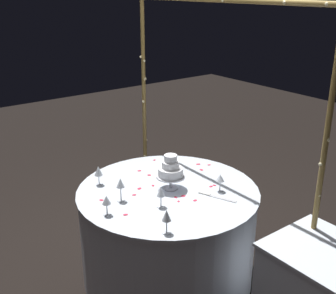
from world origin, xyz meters
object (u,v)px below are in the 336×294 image
(wine_glass_1, at_px, (167,159))
(wine_glass_4, at_px, (220,179))
(tiered_cake, at_px, (170,170))
(wine_glass_3, at_px, (98,172))
(main_table, at_px, (168,234))
(wine_glass_5, at_px, (120,184))
(wine_glass_2, at_px, (167,216))
(wine_glass_0, at_px, (161,192))
(decorative_arch, at_px, (215,101))
(wine_glass_6, at_px, (106,201))
(cake_knife, at_px, (215,196))

(wine_glass_1, height_order, wine_glass_4, wine_glass_1)
(tiered_cake, relative_size, wine_glass_3, 1.77)
(main_table, bearing_deg, wine_glass_5, -99.61)
(wine_glass_2, bearing_deg, wine_glass_4, 108.30)
(wine_glass_0, distance_m, wine_glass_4, 0.50)
(wine_glass_2, bearing_deg, decorative_arch, 120.09)
(decorative_arch, relative_size, wine_glass_5, 12.19)
(main_table, bearing_deg, wine_glass_0, -47.63)
(wine_glass_1, distance_m, wine_glass_4, 0.52)
(wine_glass_5, xyz_separation_m, wine_glass_6, (0.11, -0.18, -0.03))
(wine_glass_3, bearing_deg, wine_glass_6, -22.11)
(tiered_cake, bearing_deg, cake_knife, 29.90)
(wine_glass_2, height_order, wine_glass_3, wine_glass_2)
(wine_glass_5, relative_size, wine_glass_6, 1.24)
(wine_glass_1, relative_size, wine_glass_5, 0.96)
(tiered_cake, bearing_deg, decorative_arch, 89.74)
(main_table, bearing_deg, wine_glass_4, 49.39)
(decorative_arch, distance_m, wine_glass_0, 0.84)
(wine_glass_1, bearing_deg, wine_glass_6, -67.69)
(tiered_cake, distance_m, wine_glass_0, 0.29)
(wine_glass_0, xyz_separation_m, wine_glass_5, (-0.25, -0.17, 0.02))
(cake_knife, bearing_deg, wine_glass_3, -140.33)
(tiered_cake, bearing_deg, wine_glass_3, -134.15)
(wine_glass_2, bearing_deg, cake_knife, 106.70)
(wine_glass_2, distance_m, wine_glass_3, 0.86)
(decorative_arch, xyz_separation_m, wine_glass_5, (-0.06, -0.82, -0.49))
(decorative_arch, distance_m, main_table, 1.10)
(wine_glass_3, distance_m, wine_glass_6, 0.48)
(tiered_cake, xyz_separation_m, wine_glass_0, (0.18, -0.22, -0.04))
(decorative_arch, height_order, tiered_cake, decorative_arch)
(wine_glass_2, relative_size, cake_knife, 0.57)
(main_table, bearing_deg, decorative_arch, 90.14)
(wine_glass_3, bearing_deg, wine_glass_1, 75.71)
(wine_glass_1, relative_size, wine_glass_3, 1.08)
(tiered_cake, distance_m, wine_glass_4, 0.38)
(wine_glass_3, bearing_deg, wine_glass_4, 46.15)
(tiered_cake, bearing_deg, main_table, -82.97)
(decorative_arch, relative_size, wine_glass_2, 13.22)
(decorative_arch, relative_size, wine_glass_1, 12.65)
(decorative_arch, height_order, cake_knife, decorative_arch)
(main_table, distance_m, wine_glass_3, 0.73)
(wine_glass_5, bearing_deg, tiered_cake, 81.39)
(wine_glass_6, distance_m, cake_knife, 0.80)
(decorative_arch, relative_size, wine_glass_0, 13.80)
(main_table, xyz_separation_m, wine_glass_0, (0.18, -0.20, 0.50))
(wine_glass_0, height_order, wine_glass_2, wine_glass_2)
(tiered_cake, distance_m, cake_knife, 0.38)
(wine_glass_2, bearing_deg, tiered_cake, 140.39)
(decorative_arch, xyz_separation_m, main_table, (0.00, -0.45, -1.01))
(wine_glass_4, xyz_separation_m, cake_knife, (0.05, -0.10, -0.10))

